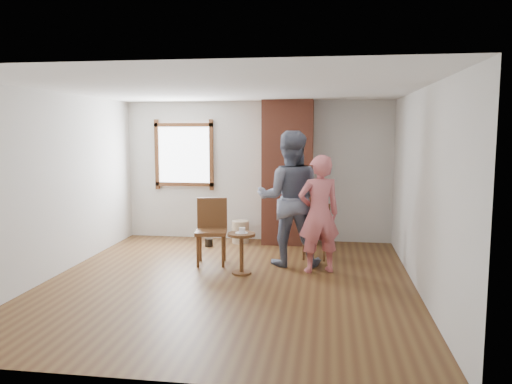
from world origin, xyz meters
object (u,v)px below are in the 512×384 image
at_px(side_table, 241,246).
at_px(person_pink, 319,214).
at_px(dining_chair_left, 212,227).
at_px(man, 289,198).
at_px(dining_chair_right, 316,228).
at_px(stoneware_crock, 240,232).

height_order(side_table, person_pink, person_pink).
xyz_separation_m(dining_chair_left, man, (1.21, 0.07, 0.46)).
height_order(dining_chair_right, man, man).
xyz_separation_m(dining_chair_right, side_table, (-1.05, -1.12, -0.09)).
xyz_separation_m(dining_chair_left, dining_chair_right, (1.61, 0.58, -0.08)).
xyz_separation_m(stoneware_crock, dining_chair_left, (-0.20, -1.44, 0.36)).
relative_size(side_table, person_pink, 0.35).
height_order(side_table, man, man).
bearing_deg(stoneware_crock, side_table, -79.47).
bearing_deg(side_table, person_pink, 13.88).
bearing_deg(dining_chair_right, dining_chair_left, -152.83).
relative_size(dining_chair_left, side_table, 1.68).
distance_m(side_table, man, 1.09).
height_order(dining_chair_left, man, man).
bearing_deg(person_pink, man, -56.83).
height_order(dining_chair_left, side_table, dining_chair_left).
bearing_deg(side_table, dining_chair_right, 46.92).
relative_size(stoneware_crock, dining_chair_left, 0.41).
xyz_separation_m(side_table, man, (0.64, 0.62, 0.63)).
relative_size(stoneware_crock, side_table, 0.68).
relative_size(dining_chair_left, man, 0.49).
relative_size(dining_chair_left, dining_chair_right, 1.16).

